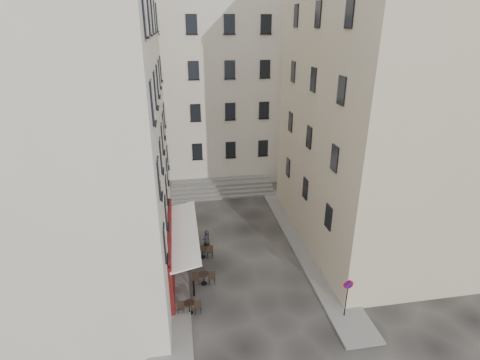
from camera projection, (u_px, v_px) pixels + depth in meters
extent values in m
plane|color=black|center=(248.00, 278.00, 22.28)|extent=(90.00, 90.00, 0.00)
cube|color=slate|center=(172.00, 248.00, 25.21)|extent=(2.00, 22.00, 0.12)
cube|color=slate|center=(304.00, 244.00, 25.68)|extent=(2.00, 18.00, 0.12)
cube|color=beige|center=(42.00, 107.00, 19.55)|extent=(12.00, 16.00, 20.00)
cube|color=#BDAF8C|center=(402.00, 110.00, 23.60)|extent=(12.00, 14.00, 18.00)
cube|color=beige|center=(202.00, 80.00, 35.95)|extent=(18.00, 10.00, 18.00)
cube|color=#480A10|center=(171.00, 251.00, 21.84)|extent=(0.25, 7.00, 3.50)
cube|color=black|center=(172.00, 256.00, 21.98)|extent=(0.06, 3.85, 2.00)
cube|color=white|center=(184.00, 232.00, 21.50)|extent=(1.58, 7.30, 0.41)
cube|color=#615F5C|center=(223.00, 194.00, 33.07)|extent=(9.00, 1.80, 0.20)
cube|color=#615F5C|center=(222.00, 190.00, 33.40)|extent=(9.00, 1.80, 0.20)
cube|color=#615F5C|center=(222.00, 186.00, 33.73)|extent=(9.00, 1.80, 0.20)
cube|color=#615F5C|center=(221.00, 182.00, 34.07)|extent=(9.00, 1.80, 0.20)
cylinder|color=black|center=(194.00, 289.00, 20.70)|extent=(0.10, 0.10, 0.90)
sphere|color=black|center=(193.00, 282.00, 20.52)|extent=(0.12, 0.12, 0.12)
cylinder|color=black|center=(191.00, 254.00, 23.88)|extent=(0.10, 0.10, 0.90)
sphere|color=black|center=(191.00, 247.00, 23.70)|extent=(0.12, 0.12, 0.12)
cylinder|color=black|center=(189.00, 227.00, 27.07)|extent=(0.10, 0.10, 0.90)
sphere|color=black|center=(188.00, 221.00, 26.89)|extent=(0.12, 0.12, 0.12)
cylinder|color=black|center=(346.00, 299.00, 18.90)|extent=(0.06, 0.06, 2.30)
cylinder|color=#B40C12|center=(348.00, 284.00, 18.54)|extent=(0.53, 0.03, 0.53)
cylinder|color=navy|center=(349.00, 285.00, 18.52)|extent=(0.39, 0.03, 0.39)
cube|color=#B40C12|center=(349.00, 285.00, 18.50)|extent=(0.31, 0.03, 0.31)
cylinder|color=black|center=(190.00, 313.00, 19.54)|extent=(0.35, 0.35, 0.02)
cylinder|color=black|center=(189.00, 308.00, 19.41)|extent=(0.05, 0.05, 0.68)
cylinder|color=black|center=(189.00, 303.00, 19.29)|extent=(0.58, 0.58, 0.04)
cube|color=black|center=(198.00, 306.00, 19.46)|extent=(0.37, 0.37, 0.88)
cube|color=black|center=(181.00, 307.00, 19.41)|extent=(0.37, 0.37, 0.88)
cylinder|color=black|center=(204.00, 283.00, 21.74)|extent=(0.37, 0.37, 0.02)
cylinder|color=black|center=(204.00, 279.00, 21.61)|extent=(0.05, 0.05, 0.71)
cylinder|color=black|center=(204.00, 274.00, 21.48)|extent=(0.61, 0.61, 0.04)
cube|color=black|center=(212.00, 277.00, 21.66)|extent=(0.39, 0.39, 0.92)
cube|color=black|center=(196.00, 278.00, 21.61)|extent=(0.39, 0.39, 0.92)
cylinder|color=black|center=(188.00, 267.00, 23.20)|extent=(0.33, 0.33, 0.02)
cylinder|color=black|center=(188.00, 263.00, 23.08)|extent=(0.05, 0.05, 0.64)
cylinder|color=black|center=(187.00, 259.00, 22.97)|extent=(0.55, 0.55, 0.04)
cube|color=black|center=(194.00, 262.00, 23.13)|extent=(0.35, 0.35, 0.82)
cube|color=black|center=(181.00, 262.00, 23.09)|extent=(0.35, 0.35, 0.82)
cylinder|color=black|center=(203.00, 257.00, 24.20)|extent=(0.38, 0.38, 0.02)
cylinder|color=black|center=(203.00, 252.00, 24.07)|extent=(0.05, 0.05, 0.74)
cylinder|color=black|center=(202.00, 248.00, 23.94)|extent=(0.63, 0.63, 0.04)
cube|color=black|center=(210.00, 251.00, 24.12)|extent=(0.40, 0.40, 0.95)
cube|color=black|center=(195.00, 252.00, 24.07)|extent=(0.40, 0.40, 0.95)
cylinder|color=black|center=(185.00, 247.00, 25.27)|extent=(0.35, 0.35, 0.02)
cylinder|color=black|center=(185.00, 243.00, 25.15)|extent=(0.05, 0.05, 0.67)
cylinder|color=black|center=(185.00, 239.00, 25.03)|extent=(0.58, 0.58, 0.04)
cube|color=black|center=(191.00, 242.00, 25.19)|extent=(0.37, 0.37, 0.87)
cube|color=black|center=(178.00, 242.00, 25.15)|extent=(0.37, 0.37, 0.87)
imported|color=black|center=(206.00, 241.00, 24.56)|extent=(0.71, 0.69, 1.65)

